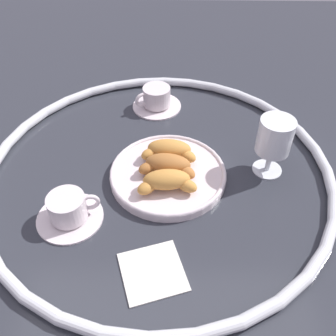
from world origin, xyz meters
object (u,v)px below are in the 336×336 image
croissant_extra (167,181)px  coffee_cup_far (156,99)px  croissant_large (169,150)px  croissant_small (168,165)px  pastry_plate (168,174)px  juice_glass_left (275,138)px  coffee_cup_near (69,210)px  folded_napkin (152,271)px

croissant_extra → coffee_cup_far: (0.04, -0.33, -0.02)m
croissant_large → coffee_cup_far: bearing=-80.2°
croissant_large → croissant_small: bearing=87.9°
pastry_plate → coffee_cup_far: (0.04, -0.28, 0.01)m
pastry_plate → croissant_small: 0.03m
croissant_large → juice_glass_left: juice_glass_left is taller
croissant_extra → coffee_cup_near: size_ratio=1.00×
croissant_small → coffee_cup_near: 0.23m
croissant_small → folded_napkin: croissant_small is taller
croissant_large → coffee_cup_near: (0.20, 0.17, -0.02)m
pastry_plate → juice_glass_left: (-0.23, -0.03, 0.08)m
coffee_cup_far → folded_napkin: (-0.02, 0.53, -0.02)m
pastry_plate → croissant_extra: bearing=88.6°
coffee_cup_far → juice_glass_left: 0.37m
coffee_cup_near → folded_napkin: 0.21m
croissant_extra → coffee_cup_near: (0.19, 0.07, -0.02)m
pastry_plate → folded_napkin: (0.02, 0.24, -0.01)m
coffee_cup_far → juice_glass_left: juice_glass_left is taller
juice_glass_left → folded_napkin: (0.25, 0.27, -0.09)m
juice_glass_left → croissant_small: bearing=8.6°
croissant_small → croissant_extra: size_ratio=1.00×
folded_napkin → coffee_cup_far: bearing=-88.2°
juice_glass_left → folded_napkin: bearing=47.5°
croissant_small → coffee_cup_near: bearing=31.4°
coffee_cup_near → croissant_small: bearing=-148.6°
croissant_extra → folded_napkin: bearing=83.6°
coffee_cup_far → pastry_plate: bearing=98.0°
coffee_cup_near → juice_glass_left: (-0.43, -0.15, 0.07)m
pastry_plate → croissant_extra: croissant_extra is taller
juice_glass_left → croissant_large: bearing=-3.8°
croissant_large → coffee_cup_near: size_ratio=1.01×
pastry_plate → juice_glass_left: bearing=-172.2°
croissant_large → folded_napkin: size_ratio=1.24×
pastry_plate → coffee_cup_near: coffee_cup_near is taller
croissant_small → juice_glass_left: size_ratio=0.97×
coffee_cup_near → coffee_cup_far: 0.43m
pastry_plate → coffee_cup_far: coffee_cup_far is taller
croissant_extra → folded_napkin: (0.02, 0.19, -0.04)m
croissant_small → juice_glass_left: 0.24m
croissant_extra → coffee_cup_far: bearing=-83.5°
croissant_large → juice_glass_left: 0.23m
croissant_large → coffee_cup_near: bearing=40.7°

